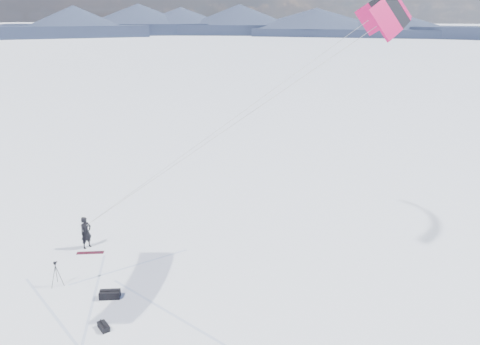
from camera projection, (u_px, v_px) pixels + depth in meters
The scene contains 9 objects.
ground at pixel (72, 291), 22.10m from camera, with size 1800.00×1800.00×0.00m, color white.
horizon_hills at pixel (62, 219), 20.92m from camera, with size 704.00×705.94×8.99m.
snow_tracks at pixel (44, 280), 23.07m from camera, with size 13.93×9.84×0.01m.
snowkiter at pixel (88, 247), 26.32m from camera, with size 0.67×0.44×1.84m, color black.
snowboard at pixel (90, 253), 25.68m from camera, with size 1.45×0.27×0.04m, color maroon.
tripod at pixel (56, 270), 22.34m from camera, with size 0.60×0.57×1.28m.
gear_bag_a at pixel (110, 294), 21.55m from camera, with size 1.02×0.87×0.42m.
gear_bag_b at pixel (104, 326), 19.40m from camera, with size 0.73×0.57×0.30m.
power_kite at pixel (386, 13), 20.17m from camera, with size 15.72×8.11×12.19m.
Camera 1 is at (16.14, -13.06, 12.36)m, focal length 35.00 mm.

